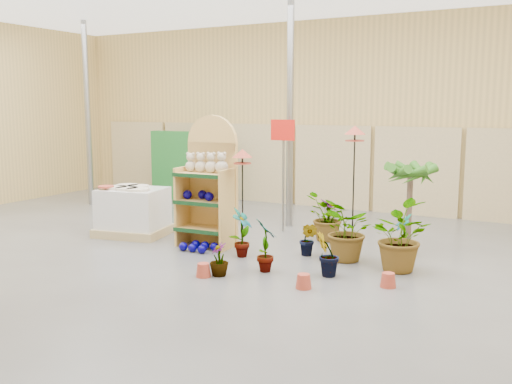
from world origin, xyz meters
TOP-DOWN VIEW (x-y plane):
  - room at (0.00, 0.91)m, footprint 15.20×12.10m
  - display_shelf at (-0.57, 1.39)m, footprint 1.00×0.66m
  - teddy_bears at (-0.54, 1.28)m, footprint 0.85×0.23m
  - gazing_balls_shelf at (-0.57, 1.26)m, footprint 0.85×0.29m
  - gazing_balls_floor at (-0.49, 0.90)m, footprint 0.63×0.39m
  - pallet_stack at (-2.29, 1.34)m, footprint 1.45×1.28m
  - charcoal_planters at (-1.95, 3.37)m, footprint 0.80×0.50m
  - trellis_stock at (-3.80, 5.20)m, footprint 2.00×0.30m
  - offer_sign at (0.10, 2.98)m, footprint 0.50×0.08m
  - bird_table_front at (0.16, 1.28)m, footprint 0.34×0.34m
  - bird_table_right at (1.94, 1.79)m, footprint 0.34×0.34m
  - bird_table_back at (-2.68, 4.93)m, footprint 0.34×0.34m
  - palm at (2.61, 2.82)m, footprint 0.70×0.70m
  - potted_plant_0 at (0.35, 0.91)m, footprint 0.31×0.44m
  - potted_plant_2 at (1.98, 1.49)m, footprint 1.19×1.20m
  - potted_plant_4 at (2.64, 2.34)m, footprint 0.39×0.44m
  - potted_plant_5 at (1.28, 1.50)m, footprint 0.33×0.28m
  - potted_plant_6 at (1.18, 2.63)m, footprint 0.69×0.80m
  - potted_plant_7 at (0.58, -0.15)m, footprint 0.39×0.39m
  - potted_plant_8 at (1.09, 0.35)m, footprint 0.50×0.52m
  - potted_plant_9 at (1.98, 0.55)m, footprint 0.41×0.45m
  - potted_plant_10 at (2.78, 1.36)m, footprint 1.22×1.25m
  - potted_plant_11 at (1.15, 2.79)m, footprint 0.59×0.59m

SIDE VIEW (x-z plane):
  - gazing_balls_floor at x=-0.49m, z-range 0.00..0.15m
  - potted_plant_7 at x=0.58m, z-range 0.00..0.49m
  - potted_plant_5 at x=1.28m, z-range 0.00..0.56m
  - potted_plant_9 at x=1.98m, z-range 0.00..0.66m
  - potted_plant_4 at x=2.64m, z-range 0.00..0.70m
  - potted_plant_11 at x=1.15m, z-range 0.00..0.75m
  - potted_plant_0 at x=0.35m, z-range 0.00..0.82m
  - potted_plant_8 at x=1.09m, z-range 0.00..0.82m
  - potted_plant_6 at x=1.18m, z-range 0.00..0.88m
  - pallet_stack at x=-2.29m, z-range -0.02..0.93m
  - charcoal_planters at x=-1.95m, z-range 0.00..1.00m
  - potted_plant_2 at x=1.98m, z-range 0.00..1.01m
  - potted_plant_10 at x=2.78m, z-range 0.00..1.06m
  - trellis_stock at x=-3.80m, z-range 0.00..1.80m
  - gazing_balls_shelf at x=-0.57m, z-range 0.82..0.99m
  - display_shelf at x=-0.57m, z-range -0.10..2.21m
  - palm at x=2.61m, z-range 0.55..2.16m
  - teddy_bears at x=-0.54m, z-range 1.28..1.64m
  - offer_sign at x=0.10m, z-range 0.47..2.67m
  - bird_table_front at x=0.16m, z-range 0.74..2.49m
  - bird_table_back at x=-2.68m, z-range 0.85..2.82m
  - bird_table_right at x=1.94m, z-range 0.92..3.08m
  - room at x=0.00m, z-range -0.14..4.56m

